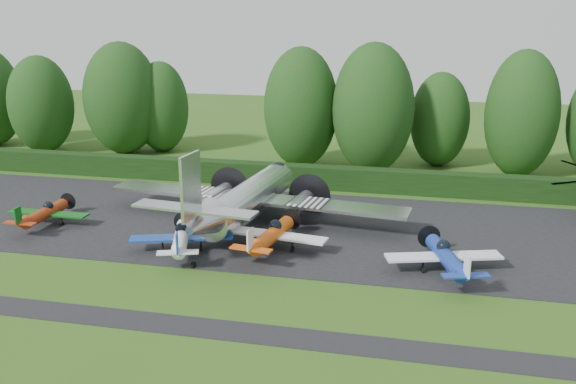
% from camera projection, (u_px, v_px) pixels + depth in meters
% --- Properties ---
extents(ground, '(160.00, 160.00, 0.00)m').
position_uv_depth(ground, '(236.00, 280.00, 38.04)').
color(ground, '#315A19').
rests_on(ground, ground).
extents(apron, '(70.00, 18.00, 0.01)m').
position_uv_depth(apron, '(275.00, 226.00, 47.42)').
color(apron, black).
rests_on(apron, ground).
extents(taxiway_verge, '(70.00, 2.00, 0.00)m').
position_uv_depth(taxiway_verge, '(201.00, 328.00, 32.42)').
color(taxiway_verge, black).
rests_on(taxiway_verge, ground).
extents(hedgerow, '(90.00, 1.60, 2.00)m').
position_uv_depth(hedgerow, '(304.00, 187.00, 57.73)').
color(hedgerow, black).
rests_on(hedgerow, ground).
extents(transport_plane, '(23.47, 17.99, 7.52)m').
position_uv_depth(transport_plane, '(247.00, 198.00, 47.00)').
color(transport_plane, silver).
rests_on(transport_plane, ground).
extents(light_plane_red, '(6.22, 6.54, 2.39)m').
position_uv_depth(light_plane_red, '(45.00, 213.00, 47.23)').
color(light_plane_red, '#9C2E0E').
rests_on(light_plane_red, ground).
extents(light_plane_white, '(6.76, 7.11, 2.60)m').
position_uv_depth(light_plane_white, '(181.00, 238.00, 41.97)').
color(light_plane_white, white).
rests_on(light_plane_white, ground).
extents(light_plane_orange, '(7.13, 7.49, 2.74)m').
position_uv_depth(light_plane_orange, '(272.00, 235.00, 42.30)').
color(light_plane_orange, '#E1540D').
rests_on(light_plane_orange, ground).
extents(light_plane_blue, '(7.10, 7.47, 2.73)m').
position_uv_depth(light_plane_blue, '(446.00, 257.00, 38.61)').
color(light_plane_blue, navy).
rests_on(light_plane_blue, ground).
extents(tree_0, '(7.36, 7.36, 11.98)m').
position_uv_depth(tree_0, '(301.00, 108.00, 63.44)').
color(tree_0, black).
rests_on(tree_0, ground).
extents(tree_4, '(5.87, 5.87, 9.49)m').
position_uv_depth(tree_4, '(440.00, 120.00, 64.23)').
color(tree_4, black).
rests_on(tree_4, ground).
extents(tree_5, '(8.24, 8.24, 12.13)m').
position_uv_depth(tree_5, '(122.00, 98.00, 69.44)').
color(tree_5, black).
rests_on(tree_5, ground).
extents(tree_6, '(7.79, 7.79, 12.54)m').
position_uv_depth(tree_6, '(373.00, 109.00, 61.00)').
color(tree_6, black).
rests_on(tree_6, ground).
extents(tree_7, '(6.77, 6.77, 11.98)m').
position_uv_depth(tree_7, '(522.00, 114.00, 59.76)').
color(tree_7, black).
rests_on(tree_7, ground).
extents(tree_8, '(7.00, 7.00, 10.65)m').
position_uv_depth(tree_8, '(41.00, 105.00, 70.17)').
color(tree_8, black).
rests_on(tree_8, ground).
extents(tree_9, '(6.03, 6.03, 9.98)m').
position_uv_depth(tree_9, '(161.00, 107.00, 70.62)').
color(tree_9, black).
rests_on(tree_9, ground).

